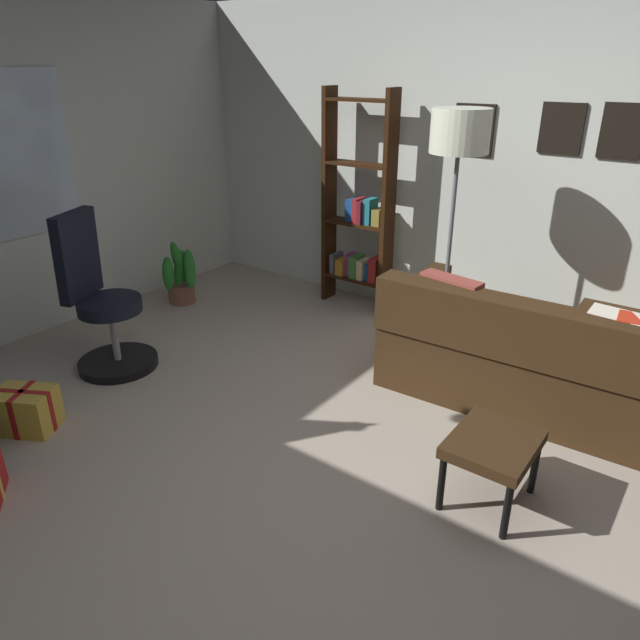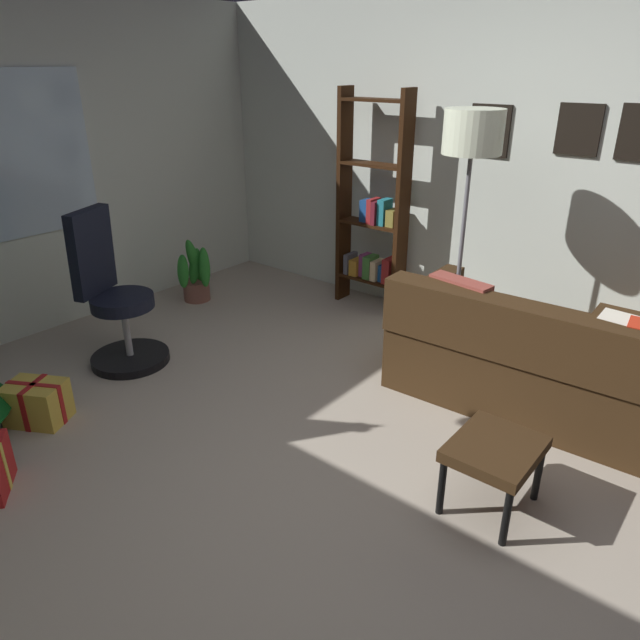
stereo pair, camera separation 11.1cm
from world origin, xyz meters
name	(u,v)px [view 2 (the right image)]	position (x,y,z in m)	size (l,w,h in m)	color
ground_plane	(363,496)	(0.00, 0.00, -0.05)	(4.61, 6.35, 0.10)	#B2A592
wall_back_with_windows	(15,172)	(-0.02, 3.22, 1.28)	(4.61, 0.12, 2.55)	silver
wall_right_with_frames	(558,177)	(2.35, 0.00, 1.28)	(0.12, 6.35, 2.55)	silver
couch	(577,361)	(1.56, -0.55, 0.29)	(1.72, 1.97, 0.82)	#372412
footstool	(495,453)	(0.29, -0.56, 0.32)	(0.45, 0.39, 0.37)	#372412
gift_box_gold	(37,403)	(-0.75, 1.92, 0.13)	(0.38, 0.41, 0.26)	gold
office_chair	(115,306)	(0.04, 2.20, 0.44)	(0.56, 0.58, 1.13)	black
bookshelf	(373,218)	(2.09, 1.40, 0.81)	(0.18, 0.64, 1.86)	black
floor_lamp	(471,149)	(1.60, 0.33, 1.52)	(0.38, 0.38, 1.77)	slate
potted_plant	(196,277)	(1.14, 2.68, 0.25)	(0.37, 0.39, 0.63)	brown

